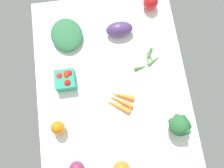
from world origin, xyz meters
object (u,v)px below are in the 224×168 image
at_px(carrot_bunch, 119,101).
at_px(okra_pile, 148,60).
at_px(eggplant, 119,29).
at_px(bell_pepper_red, 151,2).
at_px(bell_pepper_orange, 58,128).
at_px(berry_basket, 66,79).
at_px(broccoli_head, 180,125).
at_px(leafy_greens_clump, 67,35).

distance_m(carrot_bunch, okra_pile, 0.26).
xyz_separation_m(eggplant, bell_pepper_red, (-0.13, 0.19, 0.01)).
relative_size(okra_pile, bell_pepper_orange, 1.60).
xyz_separation_m(berry_basket, broccoli_head, (0.30, 0.50, 0.03)).
xyz_separation_m(eggplant, leafy_greens_clump, (-0.01, -0.28, -0.01)).
height_order(bell_pepper_red, okra_pile, bell_pepper_red).
bearing_deg(bell_pepper_red, broccoli_head, 1.08).
distance_m(bell_pepper_red, berry_basket, 0.61).
bearing_deg(broccoli_head, eggplant, -159.37).
bearing_deg(berry_basket, bell_pepper_orange, -13.05).
bearing_deg(bell_pepper_red, carrot_bunch, -25.97).
xyz_separation_m(eggplant, carrot_bunch, (0.37, -0.06, -0.03)).
bearing_deg(eggplant, carrot_bunch, 81.24).
relative_size(carrot_bunch, bell_pepper_red, 1.75).
relative_size(bell_pepper_red, okra_pile, 0.58).
bearing_deg(broccoli_head, carrot_bunch, -122.42).
relative_size(bell_pepper_orange, berry_basket, 1.01).
bearing_deg(eggplant, okra_pile, 125.54).
relative_size(leafy_greens_clump, bell_pepper_orange, 1.94).
relative_size(okra_pile, broccoli_head, 1.29).
xyz_separation_m(bell_pepper_red, bell_pepper_orange, (0.59, -0.54, 0.00)).
distance_m(bell_pepper_orange, berry_basket, 0.24).
distance_m(okra_pile, broccoli_head, 0.37).
bearing_deg(carrot_bunch, eggplant, 171.36).
xyz_separation_m(bell_pepper_red, broccoli_head, (0.66, 0.01, 0.03)).
relative_size(leafy_greens_clump, broccoli_head, 1.57).
bearing_deg(okra_pile, carrot_bunch, -43.55).
bearing_deg(broccoli_head, berry_basket, -120.79).
xyz_separation_m(leafy_greens_clump, broccoli_head, (0.54, 0.48, 0.04)).
bearing_deg(carrot_bunch, broccoli_head, 57.58).
xyz_separation_m(eggplant, berry_basket, (0.23, -0.30, -0.00)).
height_order(bell_pepper_red, leafy_greens_clump, bell_pepper_red).
height_order(carrot_bunch, broccoli_head, broccoli_head).
xyz_separation_m(leafy_greens_clump, okra_pile, (0.19, 0.40, -0.02)).
height_order(bell_pepper_red, bell_pepper_orange, bell_pepper_orange).
bearing_deg(bell_pepper_orange, eggplant, 142.46).
bearing_deg(berry_basket, broccoli_head, 59.21).
distance_m(bell_pepper_red, broccoli_head, 0.66).
xyz_separation_m(okra_pile, bell_pepper_orange, (0.29, -0.48, 0.04)).
xyz_separation_m(bell_pepper_red, leafy_greens_clump, (0.12, -0.46, -0.02)).
xyz_separation_m(carrot_bunch, berry_basket, (-0.14, -0.25, 0.02)).
relative_size(eggplant, leafy_greens_clump, 0.73).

